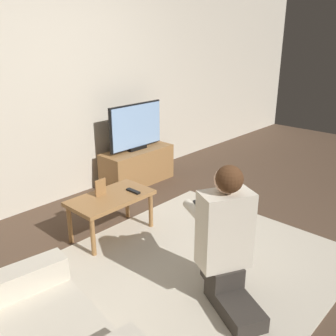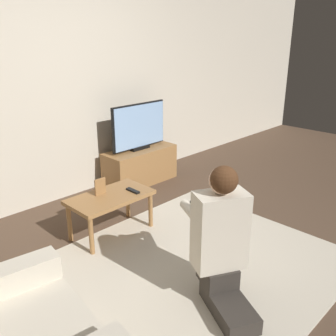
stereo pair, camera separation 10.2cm
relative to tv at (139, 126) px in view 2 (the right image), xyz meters
name	(u,v)px [view 2 (the right image)]	position (x,y,z in m)	size (l,w,h in m)	color
ground_plane	(184,272)	(-0.99, -1.63, -0.70)	(10.00, 10.00, 0.00)	brown
wall_back	(43,80)	(-0.99, 0.30, 0.60)	(10.00, 0.06, 2.60)	beige
rug	(185,271)	(-0.99, -1.63, -0.70)	(2.40, 1.93, 0.02)	beige
tv_stand	(140,166)	(0.00, 0.00, -0.49)	(0.91, 0.37, 0.43)	olive
tv	(139,126)	(0.00, 0.00, 0.00)	(0.77, 0.08, 0.55)	black
coffee_table	(110,200)	(-1.02, -0.76, -0.37)	(0.74, 0.41, 0.39)	olive
person_kneeling	(221,239)	(-1.05, -2.00, -0.23)	(0.60, 0.84, 0.96)	#332D28
picture_frame	(100,187)	(-1.06, -0.68, -0.24)	(0.11, 0.01, 0.15)	olive
remote	(133,191)	(-0.82, -0.84, -0.31)	(0.04, 0.15, 0.02)	black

